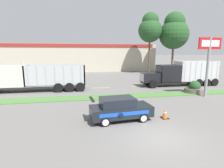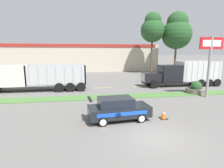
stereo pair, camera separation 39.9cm
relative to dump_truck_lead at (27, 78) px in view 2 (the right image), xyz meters
name	(u,v)px [view 2 (the right image)]	position (x,y,z in m)	size (l,w,h in m)	color
ground_plane	(156,138)	(10.86, -13.88, -1.63)	(600.00, 600.00, 0.00)	slate
grass_verge	(121,96)	(10.86, -4.45, -1.60)	(120.00, 2.09, 0.06)	#477538
centre_line_2	(17,90)	(-1.52, 0.59, -1.63)	(2.40, 0.14, 0.01)	yellow
centre_line_3	(61,89)	(3.88, 0.59, -1.63)	(2.40, 0.14, 0.01)	yellow
centre_line_4	(102,88)	(9.28, 0.59, -1.63)	(2.40, 0.14, 0.01)	yellow
centre_line_5	(140,87)	(14.68, 0.59, -1.63)	(2.40, 0.14, 0.01)	yellow
centre_line_6	(176,85)	(20.08, 0.59, -1.63)	(2.40, 0.14, 0.01)	yellow
centre_line_7	(210,84)	(25.48, 0.59, -1.63)	(2.40, 0.14, 0.01)	yellow
dump_truck_lead	(27,78)	(0.00, 0.00, 0.00)	(11.98, 2.73, 3.75)	black
dump_truck_mid	(176,75)	(19.74, 0.18, -0.05)	(11.11, 2.57, 3.60)	black
rally_car	(118,109)	(9.24, -10.94, -0.80)	(4.41, 2.17, 1.66)	black
store_sign_post	(210,55)	(19.79, -6.11, 2.77)	(2.55, 0.28, 6.31)	gray
stone_planter	(196,89)	(19.80, -4.29, -1.14)	(2.32, 2.32, 1.44)	#6B6056
traffic_cone	(164,114)	(12.52, -11.23, -1.29)	(0.52, 0.52, 0.69)	black
store_building_backdrop	(83,57)	(6.60, 25.77, 1.74)	(37.83, 12.10, 6.73)	#BCB29E
tree_behind_left	(153,28)	(21.65, 14.55, 8.20)	(5.04, 5.04, 13.14)	brown
tree_behind_centre	(177,31)	(26.94, 13.94, 7.55)	(6.32, 6.32, 13.30)	brown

